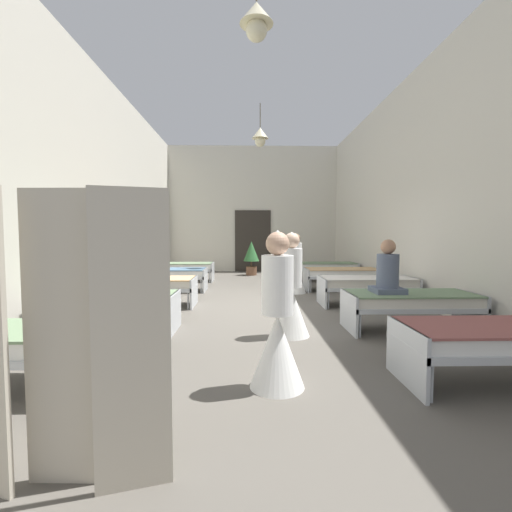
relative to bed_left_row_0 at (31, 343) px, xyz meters
The scene contains 18 objects.
ground_plane 4.43m from the bed_left_row_0, 59.59° to the left, with size 7.16×14.00×0.10m, color #59544C.
room_shell 6.03m from the bed_left_row_0, 66.90° to the left, with size 6.96×13.60×4.89m.
bed_left_row_0 is the anchor object (origin of this frame).
bed_right_row_0 4.46m from the bed_left_row_0, ahead, with size 1.90×0.84×0.57m.
bed_left_row_1 1.90m from the bed_left_row_0, 90.00° to the left, with size 1.90×0.84×0.57m.
bed_right_row_1 4.85m from the bed_left_row_0, 23.07° to the left, with size 1.90×0.84×0.57m.
bed_left_row_2 3.80m from the bed_left_row_0, 90.00° to the left, with size 1.90×0.84×0.57m.
bed_right_row_2 5.86m from the bed_left_row_0, 40.43° to the left, with size 1.90×0.84×0.57m.
bed_left_row_3 5.70m from the bed_left_row_0, 90.00° to the left, with size 1.90×0.84×0.57m.
bed_right_row_3 7.24m from the bed_left_row_0, 51.96° to the left, with size 1.90×0.84×0.57m.
bed_left_row_4 7.60m from the bed_left_row_0, 90.00° to the left, with size 1.90×0.84×0.57m.
bed_right_row_4 8.81m from the bed_left_row_0, 59.59° to the left, with size 1.90×0.84×0.57m.
nurse_near_aisle 3.12m from the bed_left_row_0, 32.26° to the left, with size 0.52×0.52×1.49m.
nurse_mid_aisle 2.29m from the bed_left_row_0, ahead, with size 0.52×0.52×1.49m.
nurse_far_aisle 6.22m from the bed_left_row_0, 58.98° to the left, with size 0.52×0.52×1.49m.
patient_seated_primary 4.55m from the bed_left_row_0, 24.84° to the left, with size 0.44×0.44×0.80m.
potted_plant 9.46m from the bed_left_row_0, 76.81° to the left, with size 0.56×0.56×1.22m.
privacy_screen 1.66m from the bed_left_row_0, 53.83° to the right, with size 1.25×0.17×1.70m.
Camera 1 is at (-0.22, -7.04, 1.44)m, focal length 24.53 mm.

